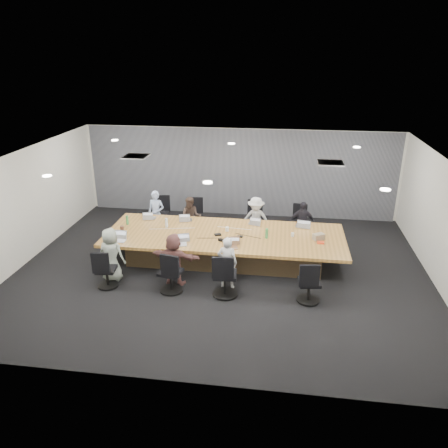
# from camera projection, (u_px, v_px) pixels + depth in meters

# --- Properties ---
(floor) EXTENTS (10.00, 8.00, 0.00)m
(floor) POSITION_uv_depth(u_px,v_px,m) (222.00, 269.00, 10.83)
(floor) COLOR black
(floor) RESTS_ON ground
(ceiling) EXTENTS (10.00, 8.00, 0.00)m
(ceiling) POSITION_uv_depth(u_px,v_px,m) (222.00, 158.00, 9.78)
(ceiling) COLOR white
(ceiling) RESTS_ON wall_back
(wall_back) EXTENTS (10.00, 0.00, 2.80)m
(wall_back) POSITION_uv_depth(u_px,v_px,m) (240.00, 172.00, 13.98)
(wall_back) COLOR beige
(wall_back) RESTS_ON ground
(wall_front) EXTENTS (10.00, 0.00, 2.80)m
(wall_front) POSITION_uv_depth(u_px,v_px,m) (184.00, 310.00, 6.64)
(wall_front) COLOR beige
(wall_front) RESTS_ON ground
(wall_left) EXTENTS (0.00, 8.00, 2.80)m
(wall_left) POSITION_uv_depth(u_px,v_px,m) (25.00, 207.00, 10.95)
(wall_left) COLOR beige
(wall_left) RESTS_ON ground
(wall_right) EXTENTS (0.00, 8.00, 2.80)m
(wall_right) POSITION_uv_depth(u_px,v_px,m) (445.00, 228.00, 9.66)
(wall_right) COLOR beige
(wall_right) RESTS_ON ground
(curtain) EXTENTS (9.80, 0.04, 2.80)m
(curtain) POSITION_uv_depth(u_px,v_px,m) (239.00, 173.00, 13.91)
(curtain) COLOR slate
(curtain) RESTS_ON ground
(conference_table) EXTENTS (6.00, 2.20, 0.74)m
(conference_table) POSITION_uv_depth(u_px,v_px,m) (225.00, 246.00, 11.14)
(conference_table) COLOR #503D28
(conference_table) RESTS_ON ground
(chair_0) EXTENTS (0.65, 0.65, 0.88)m
(chair_0) POSITION_uv_depth(u_px,v_px,m) (160.00, 217.00, 12.97)
(chair_0) COLOR black
(chair_0) RESTS_ON ground
(chair_1) EXTENTS (0.60, 0.60, 0.84)m
(chair_1) POSITION_uv_depth(u_px,v_px,m) (194.00, 219.00, 12.84)
(chair_1) COLOR black
(chair_1) RESTS_ON ground
(chair_2) EXTENTS (0.71, 0.71, 0.84)m
(chair_2) POSITION_uv_depth(u_px,v_px,m) (256.00, 222.00, 12.61)
(chair_2) COLOR black
(chair_2) RESTS_ON ground
(chair_3) EXTENTS (0.60, 0.60, 0.75)m
(chair_3) POSITION_uv_depth(u_px,v_px,m) (301.00, 226.00, 12.46)
(chair_3) COLOR black
(chair_3) RESTS_ON ground
(chair_4) EXTENTS (0.53, 0.53, 0.73)m
(chair_4) POSITION_uv_depth(u_px,v_px,m) (107.00, 272.00, 9.91)
(chair_4) COLOR black
(chair_4) RESTS_ON ground
(chair_5) EXTENTS (0.65, 0.65, 0.80)m
(chair_5) POSITION_uv_depth(u_px,v_px,m) (171.00, 275.00, 9.71)
(chair_5) COLOR black
(chair_5) RESTS_ON ground
(chair_6) EXTENTS (0.63, 0.63, 0.86)m
(chair_6) POSITION_uv_depth(u_px,v_px,m) (225.00, 278.00, 9.54)
(chair_6) COLOR black
(chair_6) RESTS_ON ground
(chair_7) EXTENTS (0.58, 0.58, 0.78)m
(chair_7) POSITION_uv_depth(u_px,v_px,m) (309.00, 285.00, 9.32)
(chair_7) COLOR black
(chair_7) RESTS_ON ground
(person_0) EXTENTS (0.52, 0.37, 1.34)m
(person_0) POSITION_uv_depth(u_px,v_px,m) (156.00, 214.00, 12.56)
(person_0) COLOR #9FB4DE
(person_0) RESTS_ON ground
(laptop_0) EXTENTS (0.31, 0.24, 0.02)m
(laptop_0) POSITION_uv_depth(u_px,v_px,m) (150.00, 218.00, 12.03)
(laptop_0) COLOR #B2B2B7
(laptop_0) RESTS_ON conference_table
(person_1) EXTENTS (0.63, 0.51, 1.21)m
(person_1) POSITION_uv_depth(u_px,v_px,m) (191.00, 218.00, 12.45)
(person_1) COLOR #47352C
(person_1) RESTS_ON ground
(laptop_1) EXTENTS (0.32, 0.25, 0.02)m
(laptop_1) POSITION_uv_depth(u_px,v_px,m) (187.00, 220.00, 11.89)
(laptop_1) COLOR #B2B2B7
(laptop_1) RESTS_ON conference_table
(person_2) EXTENTS (0.91, 0.62, 1.29)m
(person_2) POSITION_uv_depth(u_px,v_px,m) (256.00, 219.00, 12.20)
(person_2) COLOR #B7B7B7
(person_2) RESTS_ON ground
(laptop_2) EXTENTS (0.33, 0.26, 0.02)m
(laptop_2) POSITION_uv_depth(u_px,v_px,m) (254.00, 223.00, 11.66)
(laptop_2) COLOR #B2B2B7
(laptop_2) RESTS_ON conference_table
(person_3) EXTENTS (0.75, 0.38, 1.23)m
(person_3) POSITION_uv_depth(u_px,v_px,m) (302.00, 223.00, 12.05)
(person_3) COLOR black
(person_3) RESTS_ON ground
(laptop_3) EXTENTS (0.38, 0.28, 0.02)m
(laptop_3) POSITION_uv_depth(u_px,v_px,m) (302.00, 226.00, 11.49)
(laptop_3) COLOR #B2B2B7
(laptop_3) RESTS_ON conference_table
(person_4) EXTENTS (0.68, 0.49, 1.29)m
(person_4) POSITION_uv_depth(u_px,v_px,m) (111.00, 255.00, 10.13)
(person_4) COLOR gray
(person_4) RESTS_ON ground
(laptop_4) EXTENTS (0.31, 0.22, 0.02)m
(laptop_4) POSITION_uv_depth(u_px,v_px,m) (119.00, 241.00, 10.60)
(laptop_4) COLOR #B2B2B7
(laptop_4) RESTS_ON conference_table
(person_5) EXTENTS (1.20, 0.53, 1.25)m
(person_5) POSITION_uv_depth(u_px,v_px,m) (174.00, 259.00, 9.94)
(person_5) COLOR brown
(person_5) RESTS_ON ground
(laptop_5) EXTENTS (0.38, 0.31, 0.02)m
(laptop_5) POSITION_uv_depth(u_px,v_px,m) (180.00, 244.00, 10.40)
(laptop_5) COLOR #B2B2B7
(laptop_5) RESTS_ON conference_table
(person_6) EXTENTS (0.48, 0.33, 1.25)m
(person_6) POSITION_uv_depth(u_px,v_px,m) (227.00, 263.00, 9.79)
(person_6) COLOR silver
(person_6) RESTS_ON ground
(laptop_6) EXTENTS (0.38, 0.31, 0.02)m
(laptop_6) POSITION_uv_depth(u_px,v_px,m) (230.00, 247.00, 10.24)
(laptop_6) COLOR #8C6647
(laptop_6) RESTS_ON conference_table
(bottle_green_left) EXTENTS (0.09, 0.09, 0.24)m
(bottle_green_left) POSITION_uv_depth(u_px,v_px,m) (127.00, 220.00, 11.57)
(bottle_green_left) COLOR #3B8C46
(bottle_green_left) RESTS_ON conference_table
(bottle_green_right) EXTENTS (0.09, 0.09, 0.25)m
(bottle_green_right) POSITION_uv_depth(u_px,v_px,m) (267.00, 233.00, 10.72)
(bottle_green_right) COLOR #3B8C46
(bottle_green_right) RESTS_ON conference_table
(bottle_clear) EXTENTS (0.09, 0.09, 0.25)m
(bottle_clear) POSITION_uv_depth(u_px,v_px,m) (166.00, 223.00, 11.38)
(bottle_clear) COLOR silver
(bottle_clear) RESTS_ON conference_table
(cup_white_far) EXTENTS (0.10, 0.10, 0.11)m
(cup_white_far) POSITION_uv_depth(u_px,v_px,m) (227.00, 229.00, 11.17)
(cup_white_far) COLOR white
(cup_white_far) RESTS_ON conference_table
(cup_white_near) EXTENTS (0.10, 0.10, 0.10)m
(cup_white_near) POSITION_uv_depth(u_px,v_px,m) (293.00, 235.00, 10.85)
(cup_white_near) COLOR white
(cup_white_near) RESTS_ON conference_table
(mug_brown) EXTENTS (0.09, 0.09, 0.11)m
(mug_brown) POSITION_uv_depth(u_px,v_px,m) (122.00, 228.00, 11.22)
(mug_brown) COLOR brown
(mug_brown) RESTS_ON conference_table
(mic_left) EXTENTS (0.19, 0.16, 0.03)m
(mic_left) POSITION_uv_depth(u_px,v_px,m) (218.00, 235.00, 10.94)
(mic_left) COLOR black
(mic_left) RESTS_ON conference_table
(mic_right) EXTENTS (0.14, 0.10, 0.03)m
(mic_right) POSITION_uv_depth(u_px,v_px,m) (240.00, 236.00, 10.83)
(mic_right) COLOR black
(mic_right) RESTS_ON conference_table
(stapler) EXTENTS (0.18, 0.11, 0.07)m
(stapler) POSITION_uv_depth(u_px,v_px,m) (222.00, 240.00, 10.58)
(stapler) COLOR black
(stapler) RESTS_ON conference_table
(canvas_bag) EXTENTS (0.32, 0.28, 0.15)m
(canvas_bag) POSITION_uv_depth(u_px,v_px,m) (319.00, 237.00, 10.67)
(canvas_bag) COLOR gray
(canvas_bag) RESTS_ON conference_table
(snack_packet) EXTENTS (0.18, 0.13, 0.04)m
(snack_packet) POSITION_uv_depth(u_px,v_px,m) (321.00, 243.00, 10.48)
(snack_packet) COLOR red
(snack_packet) RESTS_ON conference_table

